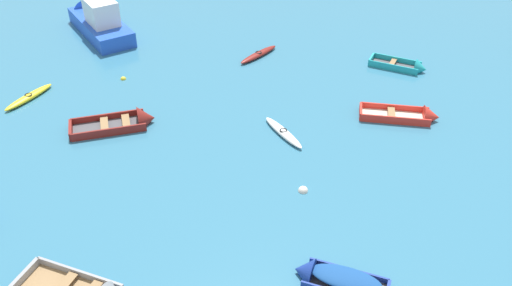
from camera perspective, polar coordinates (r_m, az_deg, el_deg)
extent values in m
cube|color=blue|center=(34.63, -16.26, 11.84)|extent=(5.30, 6.07, 0.90)
cone|color=blue|center=(37.41, -17.90, 13.38)|extent=(2.15, 2.03, 1.78)
cube|color=white|center=(33.66, -16.24, 13.33)|extent=(2.52, 2.64, 1.43)
cube|color=black|center=(34.43, -16.87, 14.23)|extent=(1.26, 1.01, 0.63)
ellipsoid|color=maroon|center=(30.59, 0.27, 9.46)|extent=(2.17, 2.65, 0.27)
torus|color=black|center=(30.53, 0.27, 9.67)|extent=(0.51, 0.51, 0.06)
cube|color=#4C4C51|center=(17.75, 9.49, -14.79)|extent=(2.68, 1.64, 0.07)
cube|color=navy|center=(18.01, 9.88, -13.37)|extent=(2.53, 0.81, 0.28)
cone|color=navy|center=(17.80, 5.13, -13.51)|extent=(0.86, 1.12, 0.99)
cube|color=#937047|center=(17.62, 9.98, -14.55)|extent=(0.52, 0.96, 0.03)
ellipsoid|color=#19478C|center=(17.49, 9.60, -14.07)|extent=(2.46, 1.54, 0.27)
ellipsoid|color=yellow|center=(28.70, -23.13, 4.56)|extent=(1.65, 2.88, 0.27)
torus|color=black|center=(28.65, -23.19, 4.76)|extent=(0.48, 0.48, 0.06)
cube|color=beige|center=(25.85, 14.59, 2.73)|extent=(3.12, 1.29, 0.10)
cube|color=red|center=(26.23, 14.58, 3.63)|extent=(3.16, 0.35, 0.39)
cube|color=red|center=(25.31, 14.70, 2.34)|extent=(3.16, 0.35, 0.39)
cube|color=red|center=(25.63, 11.13, 3.33)|extent=(0.21, 1.07, 0.39)
cone|color=red|center=(26.02, 18.24, 2.68)|extent=(0.82, 1.10, 1.04)
cube|color=#937047|center=(25.71, 14.30, 3.18)|extent=(0.42, 1.00, 0.03)
ellipsoid|color=white|center=(23.82, 2.94, 1.14)|extent=(1.98, 2.58, 0.25)
torus|color=black|center=(23.76, 2.95, 1.37)|extent=(0.48, 0.48, 0.05)
cube|color=#4C4C51|center=(30.43, 14.61, 7.94)|extent=(2.71, 1.79, 0.09)
cube|color=teal|center=(30.81, 14.86, 8.55)|extent=(2.49, 1.02, 0.38)
cube|color=teal|center=(29.93, 14.44, 7.79)|extent=(2.49, 1.02, 0.38)
cube|color=teal|center=(30.58, 12.23, 8.74)|extent=(0.45, 0.94, 0.38)
cone|color=teal|center=(30.20, 17.20, 7.60)|extent=(0.91, 1.11, 0.95)
cube|color=#937047|center=(30.35, 14.42, 8.36)|extent=(0.58, 0.93, 0.03)
cube|color=gray|center=(18.52, -18.30, -13.19)|extent=(3.13, 1.03, 0.34)
cube|color=gray|center=(19.10, -23.46, -12.85)|extent=(0.51, 1.28, 0.34)
cube|color=#4C4C51|center=(25.18, -15.46, 1.62)|extent=(3.38, 2.19, 0.10)
cube|color=maroon|center=(25.65, -15.58, 2.67)|extent=(3.14, 1.17, 0.39)
cube|color=maroon|center=(24.56, -15.44, 1.10)|extent=(3.14, 1.17, 0.39)
cube|color=maroon|center=(25.22, -19.20, 1.31)|extent=(0.54, 1.24, 0.39)
cone|color=maroon|center=(25.08, -11.64, 2.55)|extent=(1.12, 1.42, 1.24)
cube|color=#937047|center=(25.07, -15.92, 1.99)|extent=(0.71, 1.20, 0.03)
cube|color=#937047|center=(25.04, -13.75, 2.33)|extent=(0.71, 1.20, 0.03)
sphere|color=yellow|center=(29.12, -14.00, 6.64)|extent=(0.29, 0.29, 0.29)
sphere|color=silver|center=(20.89, 5.05, -5.12)|extent=(0.39, 0.39, 0.39)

